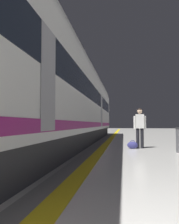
% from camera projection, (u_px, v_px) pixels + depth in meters
% --- Properties ---
extents(safety_line_strip, '(0.36, 80.00, 0.01)m').
position_uv_depth(safety_line_strip, '(101.00, 150.00, 9.80)').
color(safety_line_strip, yellow).
rests_on(safety_line_strip, ground).
extents(tactile_edge_band, '(0.52, 80.00, 0.01)m').
position_uv_depth(tactile_edge_band, '(94.00, 150.00, 9.84)').
color(tactile_edge_band, slate).
rests_on(tactile_edge_band, ground).
extents(high_speed_train, '(2.94, 33.74, 4.97)m').
position_uv_depth(high_speed_train, '(52.00, 88.00, 10.15)').
color(high_speed_train, '#38383D').
rests_on(high_speed_train, ground).
extents(passenger_near, '(0.53, 0.22, 1.70)m').
position_uv_depth(passenger_near, '(140.00, 125.00, 10.56)').
color(passenger_near, black).
rests_on(passenger_near, ground).
extents(duffel_bag_near, '(0.44, 0.26, 0.36)m').
position_uv_depth(duffel_bag_near, '(133.00, 145.00, 10.33)').
color(duffel_bag_near, navy).
rests_on(duffel_bag_near, ground).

